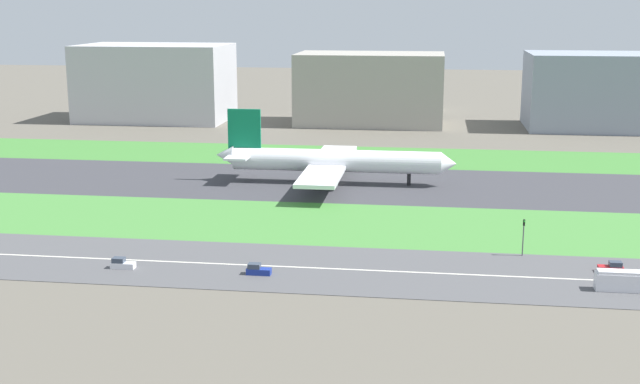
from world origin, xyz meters
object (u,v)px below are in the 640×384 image
object	(u,v)px
bus_0	(630,281)
hangar_building	(370,89)
airliner	(330,161)
car_3	(122,264)
fuel_tank_west	(419,92)
traffic_light	(523,235)
terminal_building	(156,82)
car_0	(612,268)
car_2	(258,270)
office_tower	(595,91)

from	to	relation	value
bus_0	hangar_building	size ratio (longest dim) A/B	0.20
airliner	car_3	xyz separation A→B (m)	(-28.61, -78.00, -5.31)
bus_0	fuel_tank_west	bearing A→B (deg)	-80.23
traffic_light	terminal_building	size ratio (longest dim) A/B	0.12
car_0	hangar_building	distance (m)	191.55
terminal_building	bus_0	bearing A→B (deg)	-52.34
car_2	car_0	bearing A→B (deg)	-171.02
car_0	hangar_building	bearing A→B (deg)	107.75
car_0	fuel_tank_west	xyz separation A→B (m)	(-39.79, 227.00, 7.28)
airliner	car_2	size ratio (longest dim) A/B	14.77
car_3	office_tower	world-z (taller)	office_tower
hangar_building	fuel_tank_west	size ratio (longest dim) A/B	3.38
car_2	office_tower	xyz separation A→B (m)	(91.79, 192.00, 13.53)
car_3	hangar_building	distance (m)	194.84
bus_0	fuel_tank_west	distance (m)	240.57
airliner	terminal_building	xyz separation A→B (m)	(-87.14, 114.00, 9.27)
car_0	bus_0	distance (m)	10.09
fuel_tank_west	terminal_building	bearing A→B (deg)	-157.27
airliner	car_3	distance (m)	83.25
office_tower	fuel_tank_west	distance (m)	82.06
car_3	car_2	size ratio (longest dim) A/B	1.00
traffic_light	hangar_building	distance (m)	179.56
terminal_building	car_0	bearing A→B (deg)	-51.03
car_2	airliner	bearing A→B (deg)	-92.34
airliner	fuel_tank_west	world-z (taller)	airliner
traffic_light	terminal_building	distance (m)	218.80
car_3	fuel_tank_west	size ratio (longest dim) A/B	0.26
car_0	terminal_building	bearing A→B (deg)	128.97
car_3	terminal_building	xyz separation A→B (m)	(-58.53, 192.00, 14.58)
hangar_building	fuel_tank_west	bearing A→B (deg)	67.68
airliner	car_3	size ratio (longest dim) A/B	14.77
bus_0	traffic_light	world-z (taller)	traffic_light
traffic_light	terminal_building	xyz separation A→B (m)	(-132.17, 174.01, 11.21)
car_3	fuel_tank_west	distance (m)	242.10
airliner	car_0	distance (m)	90.89
hangar_building	fuel_tank_west	xyz separation A→B (m)	(18.47, 45.00, -5.91)
bus_0	terminal_building	distance (m)	242.93
airliner	office_tower	world-z (taller)	office_tower
office_tower	terminal_building	bearing A→B (deg)	180.00
car_0	fuel_tank_west	size ratio (longest dim) A/B	0.26
airliner	fuel_tank_west	size ratio (longest dim) A/B	3.79
car_0	terminal_building	distance (m)	234.53
car_0	office_tower	xyz separation A→B (m)	(28.54, 182.00, 13.53)
car_2	traffic_light	xyz separation A→B (m)	(48.22, 17.99, 3.37)
terminal_building	traffic_light	bearing A→B (deg)	-52.78
car_0	terminal_building	size ratio (longest dim) A/B	0.07
car_2	terminal_building	xyz separation A→B (m)	(-83.95, 192.00, 14.58)
bus_0	traffic_light	xyz separation A→B (m)	(-16.03, 17.99, 2.47)
bus_0	fuel_tank_west	size ratio (longest dim) A/B	0.68
car_0	office_tower	bearing A→B (deg)	81.09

